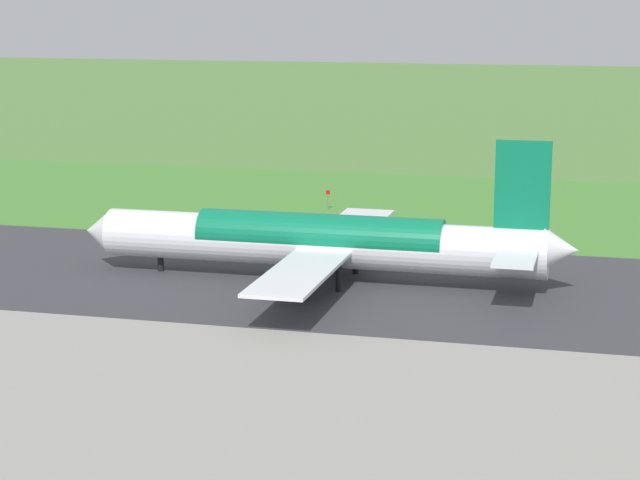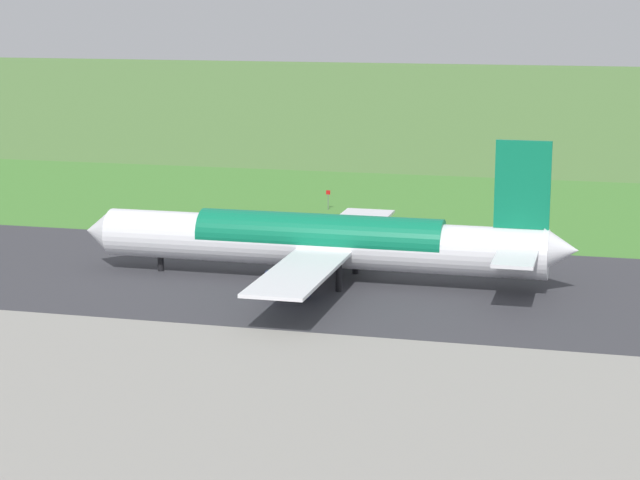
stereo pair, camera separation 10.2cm
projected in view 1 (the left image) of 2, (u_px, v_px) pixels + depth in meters
ground_plane at (305, 280)px, 124.43m from camera, size 800.00×800.00×0.00m
runway_asphalt at (305, 280)px, 124.43m from camera, size 600.00×38.30×0.06m
grass_verge_foreground at (374, 218)px, 158.79m from camera, size 600.00×80.00×0.04m
airliner_main at (323, 242)px, 123.05m from camera, size 53.97×44.02×15.88m
no_stopping_sign at (328, 198)px, 164.70m from camera, size 0.60×0.10×2.83m
traffic_cone_orange at (268, 213)px, 161.56m from camera, size 0.40×0.40×0.55m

